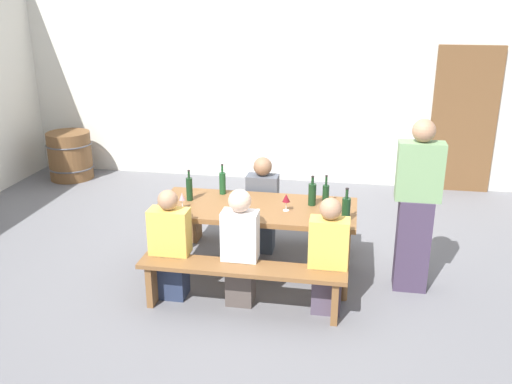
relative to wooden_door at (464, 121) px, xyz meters
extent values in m
plane|color=slate|center=(-2.45, -3.15, -1.05)|extent=(24.00, 24.00, 0.00)
cube|color=silver|center=(-2.45, 0.14, 0.55)|extent=(14.00, 0.20, 3.20)
cube|color=brown|center=(0.00, 0.00, 0.00)|extent=(0.90, 0.06, 2.10)
cube|color=brown|center=(-2.45, -3.15, -0.33)|extent=(1.99, 0.86, 0.05)
cylinder|color=brown|center=(-3.37, -3.52, -0.70)|extent=(0.07, 0.07, 0.70)
cylinder|color=brown|center=(-1.54, -3.52, -0.70)|extent=(0.07, 0.07, 0.70)
cylinder|color=brown|center=(-3.37, -2.78, -0.70)|extent=(0.07, 0.07, 0.70)
cylinder|color=brown|center=(-1.54, -2.78, -0.70)|extent=(0.07, 0.07, 0.70)
cube|color=brown|center=(-2.45, -3.88, -0.62)|extent=(1.89, 0.30, 0.04)
cube|color=brown|center=(-3.30, -3.88, -0.84)|extent=(0.06, 0.24, 0.41)
cube|color=brown|center=(-1.61, -3.88, -0.84)|extent=(0.06, 0.24, 0.41)
cube|color=brown|center=(-2.45, -2.42, -0.62)|extent=(1.89, 0.30, 0.04)
cube|color=brown|center=(-3.30, -2.42, -0.84)|extent=(0.06, 0.24, 0.41)
cube|color=brown|center=(-1.61, -2.42, -0.84)|extent=(0.06, 0.24, 0.41)
cylinder|color=#194723|center=(-2.87, -2.85, -0.18)|extent=(0.07, 0.07, 0.23)
cylinder|color=#194723|center=(-2.87, -2.85, -0.03)|extent=(0.02, 0.02, 0.08)
cylinder|color=black|center=(-2.87, -2.85, 0.02)|extent=(0.03, 0.03, 0.01)
cylinder|color=#143319|center=(-1.56, -3.38, -0.19)|extent=(0.08, 0.08, 0.22)
cylinder|color=#143319|center=(-1.56, -3.38, -0.03)|extent=(0.03, 0.03, 0.09)
cylinder|color=black|center=(-1.56, -3.38, 0.02)|extent=(0.03, 0.03, 0.01)
cylinder|color=#143319|center=(-3.15, -3.10, -0.18)|extent=(0.07, 0.07, 0.24)
cylinder|color=#143319|center=(-3.15, -3.10, -0.03)|extent=(0.02, 0.02, 0.07)
cylinder|color=black|center=(-3.15, -3.10, 0.02)|extent=(0.03, 0.03, 0.01)
cylinder|color=#143319|center=(-1.77, -2.98, -0.20)|extent=(0.07, 0.07, 0.20)
cylinder|color=#143319|center=(-1.77, -2.98, -0.05)|extent=(0.02, 0.02, 0.09)
cylinder|color=black|center=(-1.77, -2.98, 0.00)|extent=(0.03, 0.03, 0.01)
cylinder|color=#143319|center=(-1.91, -3.02, -0.19)|extent=(0.08, 0.08, 0.22)
cylinder|color=#143319|center=(-1.91, -3.02, -0.04)|extent=(0.03, 0.03, 0.07)
cylinder|color=black|center=(-1.91, -3.02, 0.00)|extent=(0.03, 0.03, 0.01)
cylinder|color=silver|center=(-1.72, -3.39, -0.30)|extent=(0.06, 0.06, 0.01)
cylinder|color=silver|center=(-1.72, -3.39, -0.25)|extent=(0.01, 0.01, 0.08)
cone|color=beige|center=(-1.72, -3.39, -0.17)|extent=(0.07, 0.07, 0.09)
cylinder|color=silver|center=(-3.16, -3.34, -0.30)|extent=(0.06, 0.06, 0.01)
cylinder|color=silver|center=(-3.16, -3.34, -0.25)|extent=(0.01, 0.01, 0.08)
cone|color=#D18C93|center=(-3.16, -3.34, -0.18)|extent=(0.06, 0.06, 0.08)
cylinder|color=silver|center=(-2.14, -3.22, -0.30)|extent=(0.06, 0.06, 0.01)
cylinder|color=silver|center=(-2.14, -3.22, -0.25)|extent=(0.01, 0.01, 0.09)
cone|color=maroon|center=(-2.14, -3.22, -0.17)|extent=(0.08, 0.08, 0.08)
cube|color=#26314C|center=(-3.16, -3.73, -0.83)|extent=(0.28, 0.24, 0.45)
cube|color=gold|center=(-3.16, -3.73, -0.38)|extent=(0.37, 0.20, 0.44)
sphere|color=#A87A5B|center=(-3.16, -3.73, -0.07)|extent=(0.19, 0.19, 0.19)
cube|color=#4E443F|center=(-2.49, -3.73, -0.83)|extent=(0.25, 0.24, 0.45)
cube|color=silver|center=(-2.49, -3.73, -0.37)|extent=(0.33, 0.20, 0.46)
sphere|color=beige|center=(-2.49, -3.73, -0.03)|extent=(0.21, 0.21, 0.21)
cube|color=#4F4356|center=(-1.69, -3.73, -0.83)|extent=(0.26, 0.24, 0.45)
cube|color=gold|center=(-1.69, -3.73, -0.38)|extent=(0.35, 0.20, 0.45)
sphere|color=#A87A5B|center=(-1.69, -3.73, -0.06)|extent=(0.19, 0.19, 0.19)
cube|color=#3B4858|center=(-2.48, -2.57, -0.83)|extent=(0.26, 0.24, 0.45)
cube|color=#4C515B|center=(-2.48, -2.57, -0.38)|extent=(0.34, 0.20, 0.44)
sphere|color=#846047|center=(-2.48, -2.57, -0.06)|extent=(0.20, 0.20, 0.20)
cube|color=#3F324A|center=(-0.91, -3.16, -0.59)|extent=(0.31, 0.24, 0.93)
cube|color=#729966|center=(-0.91, -3.16, 0.15)|extent=(0.42, 0.20, 0.55)
sphere|color=#A87A5B|center=(-0.91, -3.16, 0.54)|extent=(0.21, 0.21, 0.21)
cylinder|color=brown|center=(-5.90, -0.48, -0.68)|extent=(0.66, 0.66, 0.74)
torus|color=#4C4C51|center=(-5.90, -0.48, -0.49)|extent=(0.70, 0.70, 0.02)
torus|color=#4C4C51|center=(-5.90, -0.48, -0.86)|extent=(0.70, 0.70, 0.02)
camera|label=1|loc=(-1.53, -8.28, 1.68)|focal=39.21mm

